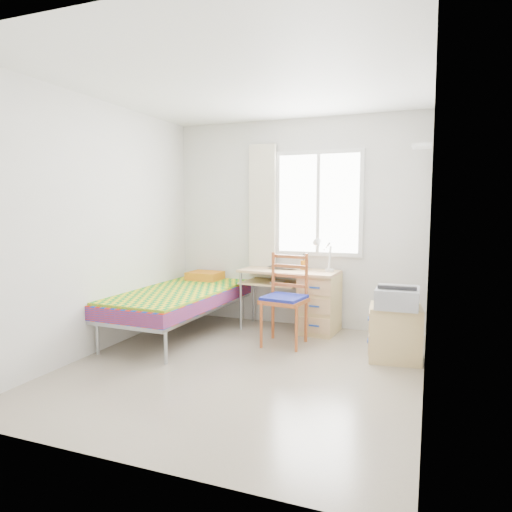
{
  "coord_description": "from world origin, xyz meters",
  "views": [
    {
      "loc": [
        1.61,
        -3.84,
        1.5
      ],
      "look_at": [
        -0.08,
        0.55,
        1.0
      ],
      "focal_mm": 32.0,
      "sensor_mm": 36.0,
      "label": 1
    }
  ],
  "objects": [
    {
      "name": "desk",
      "position": [
        0.32,
        1.46,
        0.4
      ],
      "size": [
        1.22,
        0.62,
        0.74
      ],
      "rotation": [
        0.0,
        0.0,
        -0.07
      ],
      "color": "tan",
      "rests_on": "floor"
    },
    {
      "name": "pen_cup",
      "position": [
        0.16,
        1.6,
        0.79
      ],
      "size": [
        0.1,
        0.1,
        0.11
      ],
      "primitive_type": "cylinder",
      "rotation": [
        0.0,
        0.0,
        -0.24
      ],
      "color": "orange",
      "rests_on": "desk"
    },
    {
      "name": "cabinet",
      "position": [
        1.32,
        0.75,
        0.27
      ],
      "size": [
        0.54,
        0.49,
        0.54
      ],
      "rotation": [
        0.0,
        0.0,
        0.1
      ],
      "color": "tan",
      "rests_on": "floor"
    },
    {
      "name": "ceiling",
      "position": [
        0.0,
        0.0,
        2.6
      ],
      "size": [
        3.5,
        3.5,
        0.0
      ],
      "primitive_type": "plane",
      "rotation": [
        3.14,
        0.0,
        0.0
      ],
      "color": "white",
      "rests_on": "wall_back"
    },
    {
      "name": "wall_back",
      "position": [
        0.0,
        1.75,
        1.3
      ],
      "size": [
        3.2,
        0.0,
        3.2
      ],
      "primitive_type": "plane",
      "rotation": [
        1.57,
        0.0,
        0.0
      ],
      "color": "silver",
      "rests_on": "ground"
    },
    {
      "name": "task_lamp",
      "position": [
        0.44,
        1.38,
        0.99
      ],
      "size": [
        0.22,
        0.32,
        0.4
      ],
      "rotation": [
        0.0,
        0.0,
        0.14
      ],
      "color": "white",
      "rests_on": "desk"
    },
    {
      "name": "book",
      "position": [
        -0.2,
        1.42,
        0.59
      ],
      "size": [
        0.16,
        0.21,
        0.02
      ],
      "primitive_type": "imported",
      "rotation": [
        0.0,
        0.0,
        0.03
      ],
      "color": "gray",
      "rests_on": "desk"
    },
    {
      "name": "curtain",
      "position": [
        -0.42,
        1.68,
        1.45
      ],
      "size": [
        0.35,
        0.05,
        1.7
      ],
      "primitive_type": "cube",
      "color": "beige",
      "rests_on": "wall_back"
    },
    {
      "name": "wall_right",
      "position": [
        1.6,
        0.0,
        1.3
      ],
      "size": [
        0.0,
        3.5,
        3.5
      ],
      "primitive_type": "plane",
      "rotation": [
        1.57,
        0.0,
        -1.57
      ],
      "color": "silver",
      "rests_on": "ground"
    },
    {
      "name": "bed",
      "position": [
        -1.13,
        0.85,
        0.45
      ],
      "size": [
        1.06,
        2.16,
        0.92
      ],
      "rotation": [
        0.0,
        0.0,
        -0.03
      ],
      "color": "#999DA2",
      "rests_on": "floor"
    },
    {
      "name": "floor",
      "position": [
        0.0,
        0.0,
        0.0
      ],
      "size": [
        3.5,
        3.5,
        0.0
      ],
      "primitive_type": "plane",
      "color": "#BCAD93",
      "rests_on": "ground"
    },
    {
      "name": "printer",
      "position": [
        1.33,
        0.71,
        0.64
      ],
      "size": [
        0.4,
        0.46,
        0.2
      ],
      "rotation": [
        0.0,
        0.0,
        0.0
      ],
      "color": "#9A9BA1",
      "rests_on": "cabinet"
    },
    {
      "name": "window",
      "position": [
        0.3,
        1.73,
        1.55
      ],
      "size": [
        1.1,
        0.04,
        1.3
      ],
      "color": "white",
      "rests_on": "wall_back"
    },
    {
      "name": "laptop",
      "position": [
        -0.11,
        1.47,
        0.75
      ],
      "size": [
        0.37,
        0.26,
        0.03
      ],
      "primitive_type": "imported",
      "rotation": [
        0.0,
        0.0,
        -0.09
      ],
      "color": "black",
      "rests_on": "desk"
    },
    {
      "name": "floating_shelf",
      "position": [
        1.49,
        1.4,
        2.15
      ],
      "size": [
        0.2,
        0.32,
        0.03
      ],
      "primitive_type": "cube",
      "color": "white",
      "rests_on": "wall_right"
    },
    {
      "name": "wall_left",
      "position": [
        -1.6,
        0.0,
        1.3
      ],
      "size": [
        0.0,
        3.5,
        3.5
      ],
      "primitive_type": "plane",
      "rotation": [
        1.57,
        0.0,
        1.57
      ],
      "color": "silver",
      "rests_on": "ground"
    },
    {
      "name": "chair",
      "position": [
        0.15,
        0.88,
        0.56
      ],
      "size": [
        0.49,
        0.49,
        1.01
      ],
      "rotation": [
        0.0,
        0.0,
        -0.14
      ],
      "color": "#92491C",
      "rests_on": "floor"
    }
  ]
}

